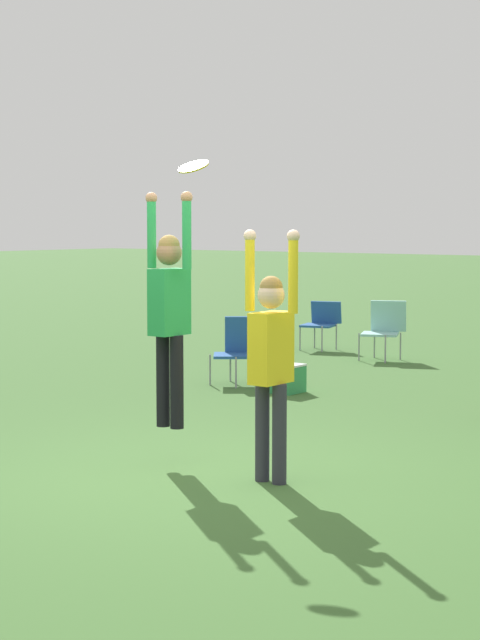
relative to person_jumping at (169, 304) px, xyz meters
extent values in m
plane|color=#3D662D|center=(0.47, -0.19, -1.43)|extent=(120.00, 120.00, 0.00)
cylinder|color=black|center=(-0.08, 0.00, -0.69)|extent=(0.12, 0.12, 0.83)
cylinder|color=black|center=(0.08, 0.00, -0.69)|extent=(0.12, 0.12, 0.83)
cube|color=green|center=(0.00, 0.00, 0.02)|extent=(0.20, 0.36, 0.58)
sphere|color=#9E704C|center=(0.00, 0.00, 0.45)|extent=(0.22, 0.22, 0.22)
sphere|color=olive|center=(0.00, 0.00, 0.51)|extent=(0.19, 0.19, 0.19)
cylinder|color=green|center=(-0.20, 0.00, 0.62)|extent=(0.08, 0.08, 0.62)
sphere|color=#9E704C|center=(-0.20, 0.00, 0.93)|extent=(0.10, 0.10, 0.10)
cylinder|color=green|center=(0.20, 0.00, 0.62)|extent=(0.08, 0.08, 0.62)
sphere|color=#9E704C|center=(0.20, 0.00, 0.93)|extent=(0.10, 0.10, 0.10)
cylinder|color=#2D2D38|center=(1.01, 0.01, -1.02)|extent=(0.12, 0.12, 0.83)
cylinder|color=#2D2D38|center=(1.19, 0.01, -1.02)|extent=(0.12, 0.12, 0.83)
cube|color=yellow|center=(1.10, 0.01, -0.31)|extent=(0.20, 0.39, 0.59)
sphere|color=beige|center=(1.10, 0.01, 0.12)|extent=(0.22, 0.22, 0.22)
sphere|color=olive|center=(1.10, 0.01, 0.18)|extent=(0.19, 0.19, 0.19)
cylinder|color=yellow|center=(0.88, 0.01, 0.29)|extent=(0.08, 0.08, 0.62)
sphere|color=beige|center=(0.88, 0.01, 0.60)|extent=(0.10, 0.10, 0.10)
cylinder|color=yellow|center=(1.32, 0.01, 0.29)|extent=(0.08, 0.08, 0.62)
sphere|color=beige|center=(1.32, 0.01, 0.60)|extent=(0.10, 0.10, 0.10)
cylinder|color=yellow|center=(0.36, -0.09, 1.18)|extent=(0.27, 0.25, 0.13)
cylinder|color=gray|center=(-2.69, 3.85, -1.23)|extent=(0.02, 0.02, 0.41)
cylinder|color=gray|center=(-2.25, 3.85, -1.23)|extent=(0.02, 0.02, 0.41)
cylinder|color=gray|center=(-2.69, 4.28, -1.23)|extent=(0.02, 0.02, 0.41)
cylinder|color=gray|center=(-2.25, 4.28, -1.23)|extent=(0.02, 0.02, 0.41)
cube|color=#235193|center=(-2.47, 4.06, -1.04)|extent=(0.72, 0.72, 0.04)
cube|color=#235193|center=(-2.47, 4.30, -0.78)|extent=(0.48, 0.41, 0.49)
cylinder|color=gray|center=(-2.45, 7.23, -1.22)|extent=(0.02, 0.02, 0.43)
cylinder|color=gray|center=(-1.98, 7.23, -1.22)|extent=(0.02, 0.02, 0.43)
cylinder|color=gray|center=(-2.45, 7.70, -1.22)|extent=(0.02, 0.02, 0.43)
cylinder|color=gray|center=(-1.98, 7.70, -1.22)|extent=(0.02, 0.02, 0.43)
cube|color=#8CC6C1|center=(-2.21, 7.46, -1.02)|extent=(0.74, 0.74, 0.04)
cube|color=#8CC6C1|center=(-2.21, 7.72, -0.75)|extent=(0.55, 0.34, 0.50)
cylinder|color=gray|center=(-3.96, 7.80, -1.22)|extent=(0.02, 0.02, 0.44)
cylinder|color=gray|center=(-3.51, 7.80, -1.22)|extent=(0.02, 0.02, 0.44)
cylinder|color=gray|center=(-3.96, 8.24, -1.22)|extent=(0.02, 0.02, 0.44)
cylinder|color=gray|center=(-3.51, 8.24, -1.22)|extent=(0.02, 0.02, 0.44)
cube|color=#235193|center=(-3.74, 8.02, -1.01)|extent=(0.65, 0.65, 0.04)
cube|color=#235193|center=(-3.74, 8.26, -0.81)|extent=(0.53, 0.25, 0.38)
cube|color=#2D8C4C|center=(-1.54, 3.95, -1.27)|extent=(0.37, 0.39, 0.34)
cube|color=silver|center=(-1.54, 3.95, -1.08)|extent=(0.38, 0.40, 0.02)
camera|label=1|loc=(6.21, -7.02, 0.70)|focal=60.00mm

